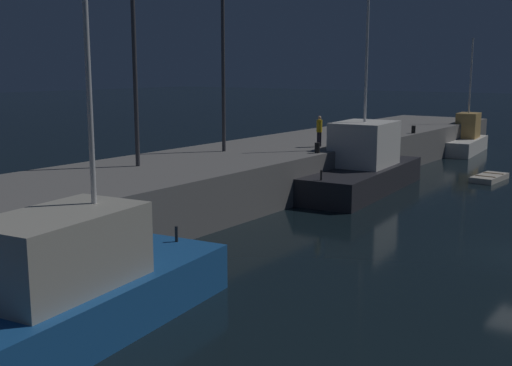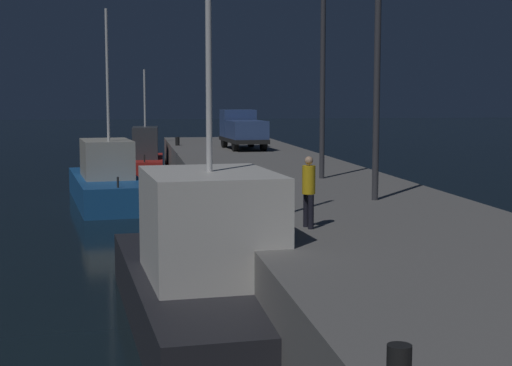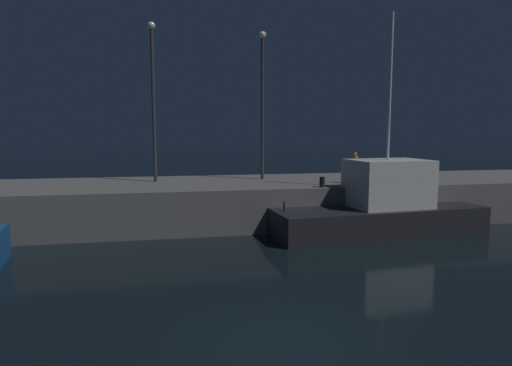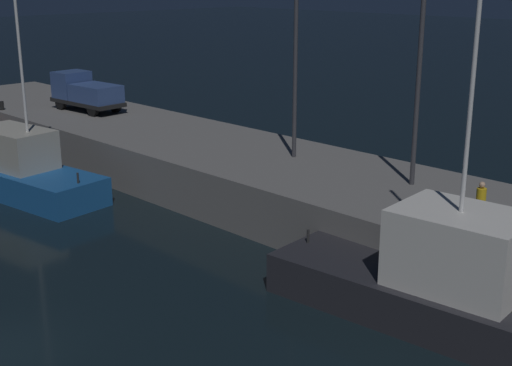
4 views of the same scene
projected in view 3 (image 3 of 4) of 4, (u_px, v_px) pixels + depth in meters
The scene contains 7 objects.
ground_plane at pixel (281, 349), 10.60m from camera, with size 320.00×320.00×0.00m, color black.
pier_quay at pixel (216, 202), 25.76m from camera, with size 69.37×7.94×2.34m.
fishing_boat_orange at pixel (380, 208), 22.66m from camera, with size 11.41×4.57×11.22m.
lamp_post_west at pixel (153, 91), 25.23m from camera, with size 0.44×0.44×9.19m.
lamp_post_east at pixel (262, 95), 26.58m from camera, with size 0.44×0.44×8.96m.
dockworker at pixel (355, 166), 24.84m from camera, with size 0.47×0.37×1.77m.
bollard_west at pixel (322, 182), 23.21m from camera, with size 0.28×0.28×0.55m, color black.
Camera 3 is at (-2.52, -9.75, 5.28)m, focal length 30.50 mm.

